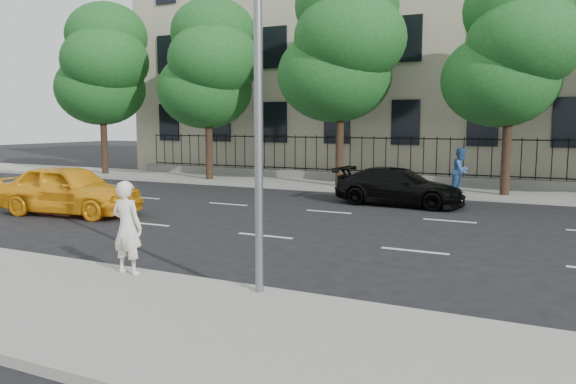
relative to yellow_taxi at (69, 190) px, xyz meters
name	(u,v)px	position (x,y,z in m)	size (l,w,h in m)	color
ground	(212,256)	(7.42, -2.76, -0.83)	(120.00, 120.00, 0.00)	black
near_sidewalk	(75,304)	(7.42, -6.76, -0.75)	(60.00, 4.00, 0.15)	gray
far_sidewalk	(387,188)	(7.42, 11.24, -0.75)	(60.00, 4.00, 0.15)	gray
lane_markings	(301,222)	(7.42, 1.99, -0.82)	(49.60, 4.62, 0.01)	silver
masonry_building	(435,16)	(7.42, 20.19, 8.19)	(34.60, 12.11, 18.50)	#BAAA94
iron_fence	(398,172)	(7.42, 12.94, -0.18)	(30.00, 0.50, 2.20)	slate
tree_a	(104,65)	(-8.54, 10.61, 5.30)	(5.71, 5.31, 9.39)	#382619
tree_b	(210,65)	(-1.54, 10.61, 5.02)	(5.53, 5.12, 8.97)	#382619
tree_c	(343,44)	(5.46, 10.61, 5.58)	(5.89, 5.50, 9.80)	#382619
tree_d	(513,49)	(12.46, 10.61, 5.01)	(5.34, 4.94, 8.84)	#382619
yellow_taxi	(69,190)	(0.00, 0.00, 0.00)	(1.95, 4.85, 1.65)	#FFAD17
black_sedan	(399,187)	(9.14, 6.79, -0.14)	(1.91, 4.69, 1.36)	black
woman_near	(127,227)	(7.12, -5.16, 0.22)	(0.65, 0.43, 1.78)	#EFE4D0
pedestrian_far	(461,171)	(10.78, 10.10, 0.25)	(0.90, 0.70, 1.85)	#2F5792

